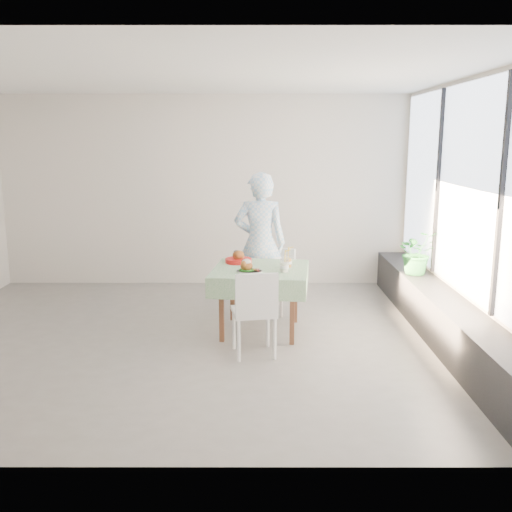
{
  "coord_description": "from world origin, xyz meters",
  "views": [
    {
      "loc": [
        0.77,
        -5.96,
        2.16
      ],
      "look_at": [
        0.77,
        0.31,
        0.87
      ],
      "focal_mm": 40.0,
      "sensor_mm": 36.0,
      "label": 1
    }
  ],
  "objects_px": {
    "cafe_table": "(260,292)",
    "chair_far": "(276,293)",
    "potted_plant": "(417,252)",
    "chair_near": "(254,329)",
    "main_dish": "(248,268)",
    "diner": "(260,243)",
    "juice_cup_orange": "(288,262)"
  },
  "relations": [
    {
      "from": "cafe_table",
      "to": "juice_cup_orange",
      "type": "distance_m",
      "value": 0.46
    },
    {
      "from": "cafe_table",
      "to": "juice_cup_orange",
      "type": "bearing_deg",
      "value": 8.26
    },
    {
      "from": "diner",
      "to": "juice_cup_orange",
      "type": "relative_size",
      "value": 6.53
    },
    {
      "from": "cafe_table",
      "to": "potted_plant",
      "type": "relative_size",
      "value": 2.06
    },
    {
      "from": "chair_far",
      "to": "potted_plant",
      "type": "distance_m",
      "value": 1.84
    },
    {
      "from": "potted_plant",
      "to": "chair_far",
      "type": "bearing_deg",
      "value": 179.04
    },
    {
      "from": "cafe_table",
      "to": "main_dish",
      "type": "bearing_deg",
      "value": -125.4
    },
    {
      "from": "chair_near",
      "to": "potted_plant",
      "type": "xyz_separation_m",
      "value": [
        2.03,
        1.46,
        0.5
      ]
    },
    {
      "from": "diner",
      "to": "potted_plant",
      "type": "bearing_deg",
      "value": -178.96
    },
    {
      "from": "cafe_table",
      "to": "chair_far",
      "type": "distance_m",
      "value": 0.82
    },
    {
      "from": "chair_far",
      "to": "juice_cup_orange",
      "type": "relative_size",
      "value": 2.95
    },
    {
      "from": "main_dish",
      "to": "potted_plant",
      "type": "distance_m",
      "value": 2.29
    },
    {
      "from": "cafe_table",
      "to": "chair_near",
      "type": "height_order",
      "value": "chair_near"
    },
    {
      "from": "chair_far",
      "to": "juice_cup_orange",
      "type": "distance_m",
      "value": 0.92
    },
    {
      "from": "potted_plant",
      "to": "main_dish",
      "type": "bearing_deg",
      "value": -156.17
    },
    {
      "from": "main_dish",
      "to": "chair_far",
      "type": "bearing_deg",
      "value": 70.51
    },
    {
      "from": "main_dish",
      "to": "potted_plant",
      "type": "height_order",
      "value": "potted_plant"
    },
    {
      "from": "potted_plant",
      "to": "diner",
      "type": "bearing_deg",
      "value": 179.27
    },
    {
      "from": "juice_cup_orange",
      "to": "potted_plant",
      "type": "distance_m",
      "value": 1.79
    },
    {
      "from": "cafe_table",
      "to": "main_dish",
      "type": "distance_m",
      "value": 0.41
    },
    {
      "from": "chair_far",
      "to": "cafe_table",
      "type": "bearing_deg",
      "value": -104.77
    },
    {
      "from": "chair_near",
      "to": "potted_plant",
      "type": "distance_m",
      "value": 2.55
    },
    {
      "from": "chair_far",
      "to": "juice_cup_orange",
      "type": "xyz_separation_m",
      "value": [
        0.11,
        -0.72,
        0.56
      ]
    },
    {
      "from": "diner",
      "to": "chair_near",
      "type": "bearing_deg",
      "value": 89.11
    },
    {
      "from": "chair_near",
      "to": "main_dish",
      "type": "bearing_deg",
      "value": 97.33
    },
    {
      "from": "chair_far",
      "to": "diner",
      "type": "bearing_deg",
      "value": -178.74
    },
    {
      "from": "chair_far",
      "to": "main_dish",
      "type": "bearing_deg",
      "value": -109.49
    },
    {
      "from": "cafe_table",
      "to": "main_dish",
      "type": "height_order",
      "value": "main_dish"
    },
    {
      "from": "chair_far",
      "to": "chair_near",
      "type": "height_order",
      "value": "chair_near"
    },
    {
      "from": "cafe_table",
      "to": "chair_near",
      "type": "bearing_deg",
      "value": -95.49
    },
    {
      "from": "main_dish",
      "to": "juice_cup_orange",
      "type": "bearing_deg",
      "value": 28.18
    },
    {
      "from": "cafe_table",
      "to": "potted_plant",
      "type": "bearing_deg",
      "value": 20.51
    }
  ]
}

